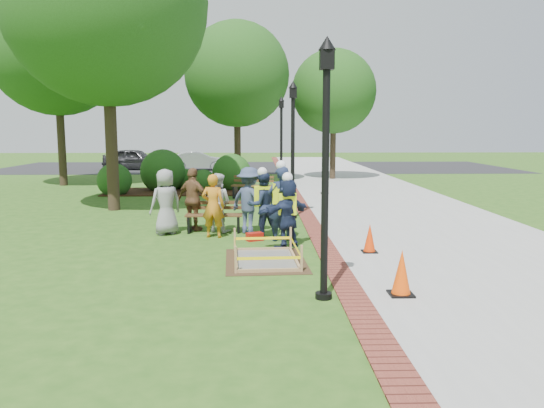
{
  "coord_description": "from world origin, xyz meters",
  "views": [
    {
      "loc": [
        0.15,
        -11.53,
        2.83
      ],
      "look_at": [
        0.5,
        1.2,
        1.0
      ],
      "focal_mm": 35.0,
      "sensor_mm": 36.0,
      "label": 1
    }
  ],
  "objects_px": {
    "wet_concrete_pad": "(266,250)",
    "cone_front": "(401,274)",
    "hivis_worker_a": "(287,210)",
    "hivis_worker_b": "(281,201)",
    "bench_near": "(214,222)",
    "lamp_near": "(326,150)",
    "hivis_worker_c": "(262,203)"
  },
  "relations": [
    {
      "from": "hivis_worker_b",
      "to": "hivis_worker_c",
      "type": "relative_size",
      "value": 1.11
    },
    {
      "from": "lamp_near",
      "to": "wet_concrete_pad",
      "type": "bearing_deg",
      "value": 110.11
    },
    {
      "from": "hivis_worker_c",
      "to": "bench_near",
      "type": "bearing_deg",
      "value": 152.11
    },
    {
      "from": "lamp_near",
      "to": "hivis_worker_b",
      "type": "distance_m",
      "value": 4.89
    },
    {
      "from": "wet_concrete_pad",
      "to": "hivis_worker_b",
      "type": "xyz_separation_m",
      "value": [
        0.42,
        2.09,
        0.77
      ]
    },
    {
      "from": "hivis_worker_a",
      "to": "bench_near",
      "type": "bearing_deg",
      "value": 134.55
    },
    {
      "from": "hivis_worker_a",
      "to": "hivis_worker_c",
      "type": "bearing_deg",
      "value": 115.22
    },
    {
      "from": "cone_front",
      "to": "lamp_near",
      "type": "height_order",
      "value": "lamp_near"
    },
    {
      "from": "lamp_near",
      "to": "hivis_worker_a",
      "type": "relative_size",
      "value": 2.36
    },
    {
      "from": "hivis_worker_a",
      "to": "hivis_worker_b",
      "type": "bearing_deg",
      "value": 98.44
    },
    {
      "from": "bench_near",
      "to": "lamp_near",
      "type": "distance_m",
      "value": 6.61
    },
    {
      "from": "lamp_near",
      "to": "hivis_worker_b",
      "type": "height_order",
      "value": "lamp_near"
    },
    {
      "from": "wet_concrete_pad",
      "to": "hivis_worker_c",
      "type": "relative_size",
      "value": 1.3
    },
    {
      "from": "wet_concrete_pad",
      "to": "lamp_near",
      "type": "height_order",
      "value": "lamp_near"
    },
    {
      "from": "wet_concrete_pad",
      "to": "lamp_near",
      "type": "bearing_deg",
      "value": -69.89
    },
    {
      "from": "hivis_worker_b",
      "to": "bench_near",
      "type": "bearing_deg",
      "value": 147.14
    },
    {
      "from": "lamp_near",
      "to": "hivis_worker_a",
      "type": "distance_m",
      "value": 4.19
    },
    {
      "from": "cone_front",
      "to": "wet_concrete_pad",
      "type": "bearing_deg",
      "value": 132.7
    },
    {
      "from": "wet_concrete_pad",
      "to": "hivis_worker_c",
      "type": "xyz_separation_m",
      "value": [
        -0.04,
        2.54,
        0.68
      ]
    },
    {
      "from": "bench_near",
      "to": "cone_front",
      "type": "bearing_deg",
      "value": -57.5
    },
    {
      "from": "bench_near",
      "to": "hivis_worker_c",
      "type": "height_order",
      "value": "hivis_worker_c"
    },
    {
      "from": "lamp_near",
      "to": "hivis_worker_b",
      "type": "relative_size",
      "value": 2.09
    },
    {
      "from": "wet_concrete_pad",
      "to": "cone_front",
      "type": "xyz_separation_m",
      "value": [
        2.26,
        -2.45,
        0.15
      ]
    },
    {
      "from": "hivis_worker_a",
      "to": "hivis_worker_b",
      "type": "height_order",
      "value": "hivis_worker_b"
    },
    {
      "from": "lamp_near",
      "to": "hivis_worker_c",
      "type": "height_order",
      "value": "lamp_near"
    },
    {
      "from": "cone_front",
      "to": "hivis_worker_a",
      "type": "bearing_deg",
      "value": 114.65
    },
    {
      "from": "hivis_worker_a",
      "to": "lamp_near",
      "type": "bearing_deg",
      "value": -84.13
    },
    {
      "from": "bench_near",
      "to": "hivis_worker_a",
      "type": "height_order",
      "value": "hivis_worker_a"
    },
    {
      "from": "wet_concrete_pad",
      "to": "cone_front",
      "type": "relative_size",
      "value": 2.96
    },
    {
      "from": "hivis_worker_b",
      "to": "wet_concrete_pad",
      "type": "bearing_deg",
      "value": -101.4
    },
    {
      "from": "wet_concrete_pad",
      "to": "bench_near",
      "type": "xyz_separation_m",
      "value": [
        -1.36,
        3.24,
        0.03
      ]
    },
    {
      "from": "bench_near",
      "to": "hivis_worker_b",
      "type": "bearing_deg",
      "value": -32.86
    }
  ]
}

